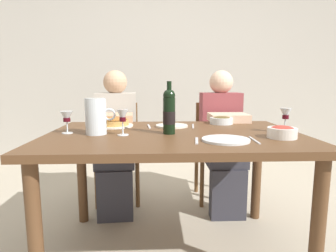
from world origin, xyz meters
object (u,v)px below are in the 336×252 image
(dining_table, at_px, (174,148))
(wine_glass_centre, at_px, (67,118))
(wine_bottle, at_px, (169,112))
(dinner_plate_right_setting, at_px, (226,140))
(chair_left, at_px, (118,144))
(salad_bowl, at_px, (282,132))
(wine_glass_left_diner, at_px, (123,117))
(water_pitcher, at_px, (96,118))
(baked_tart, at_px, (114,122))
(olive_bowl, at_px, (221,120))
(diner_left, at_px, (116,136))
(wine_glass_right_diner, at_px, (286,115))
(dinner_plate_left_setting, at_px, (171,126))
(chair_right, at_px, (216,144))
(diner_right, at_px, (223,136))

(dining_table, height_order, wine_glass_centre, wine_glass_centre)
(wine_bottle, relative_size, dinner_plate_right_setting, 1.24)
(wine_glass_centre, relative_size, chair_left, 0.15)
(dining_table, height_order, salad_bowl, salad_bowl)
(wine_glass_left_diner, bearing_deg, water_pitcher, 165.92)
(wine_glass_centre, bearing_deg, wine_bottle, -3.70)
(baked_tart, bearing_deg, water_pitcher, -101.11)
(olive_bowl, height_order, diner_left, diner_left)
(wine_glass_right_diner, bearing_deg, wine_glass_centre, 178.80)
(dinner_plate_left_setting, bearing_deg, wine_glass_centre, -159.74)
(water_pitcher, bearing_deg, wine_glass_left_diner, -14.08)
(chair_right, bearing_deg, diner_right, 90.02)
(chair_left, relative_size, diner_left, 0.75)
(wine_glass_left_diner, relative_size, diner_right, 0.13)
(diner_left, distance_m, chair_right, 0.93)
(dinner_plate_left_setting, bearing_deg, wine_glass_right_diner, -21.10)
(wine_glass_left_diner, distance_m, chair_right, 1.26)
(water_pitcher, distance_m, wine_glass_left_diner, 0.16)
(wine_bottle, relative_size, salad_bowl, 1.96)
(water_pitcher, relative_size, salad_bowl, 1.34)
(wine_bottle, relative_size, diner_right, 0.26)
(diner_right, bearing_deg, diner_left, -0.51)
(water_pitcher, height_order, salad_bowl, water_pitcher)
(wine_bottle, bearing_deg, baked_tart, 140.88)
(olive_bowl, relative_size, wine_glass_right_diner, 1.11)
(baked_tart, bearing_deg, wine_bottle, -39.12)
(dinner_plate_left_setting, xyz_separation_m, dinner_plate_right_setting, (0.26, -0.49, 0.00))
(wine_glass_right_diner, bearing_deg, chair_right, 103.40)
(dining_table, bearing_deg, baked_tart, 145.83)
(wine_glass_left_diner, bearing_deg, olive_bowl, 32.53)
(baked_tart, height_order, dinner_plate_right_setting, baked_tart)
(olive_bowl, distance_m, wine_glass_right_diner, 0.48)
(dinner_plate_right_setting, xyz_separation_m, diner_left, (-0.69, 0.90, -0.15))
(dining_table, xyz_separation_m, dinner_plate_left_setting, (-0.00, 0.24, 0.10))
(dinner_plate_right_setting, bearing_deg, wine_glass_right_diner, 29.10)
(olive_bowl, distance_m, chair_right, 0.61)
(chair_left, height_order, diner_left, diner_left)
(water_pitcher, xyz_separation_m, wine_glass_right_diner, (1.12, 0.01, 0.01))
(dining_table, distance_m, dinner_plate_right_setting, 0.37)
(water_pitcher, xyz_separation_m, diner_left, (0.01, 0.68, -0.24))
(wine_glass_centre, bearing_deg, chair_left, 78.76)
(baked_tart, xyz_separation_m, chair_right, (0.85, 0.62, -0.29))
(wine_glass_left_diner, distance_m, diner_right, 1.06)
(chair_left, bearing_deg, wine_glass_centre, 74.77)
(chair_right, distance_m, diner_right, 0.26)
(salad_bowl, xyz_separation_m, dinner_plate_left_setting, (-0.58, 0.42, -0.03))
(wine_glass_centre, height_order, chair_right, wine_glass_centre)
(baked_tart, xyz_separation_m, olive_bowl, (0.76, 0.09, 0.00))
(wine_glass_left_diner, xyz_separation_m, wine_glass_centre, (-0.34, 0.08, -0.01))
(wine_bottle, relative_size, chair_left, 0.35)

